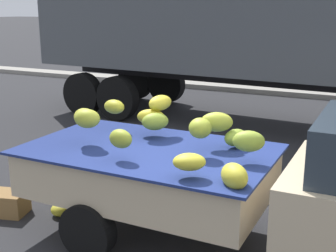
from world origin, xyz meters
The scene contains 6 objects.
ground centered at (0.00, 0.00, 0.00)m, with size 220.00×220.00×0.00m, color #28282B.
curb_strip centered at (0.00, 9.94, 0.08)m, with size 80.00×0.80×0.16m, color gray.
pickup_truck centered at (1.21, 0.00, 0.89)m, with size 5.09×1.80×1.70m.
semi_trailer centered at (-0.66, 5.73, 2.54)m, with size 12.12×3.23×3.95m.
fallen_banana_bunch_near_tailgate centered at (-2.06, -0.10, 0.08)m, with size 0.28×0.28×0.17m, color gold.
produce_crate centered at (-2.75, -0.38, 0.15)m, with size 0.52×0.36×0.30m, color olive.
Camera 1 is at (1.64, -4.38, 2.67)m, focal length 48.15 mm.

